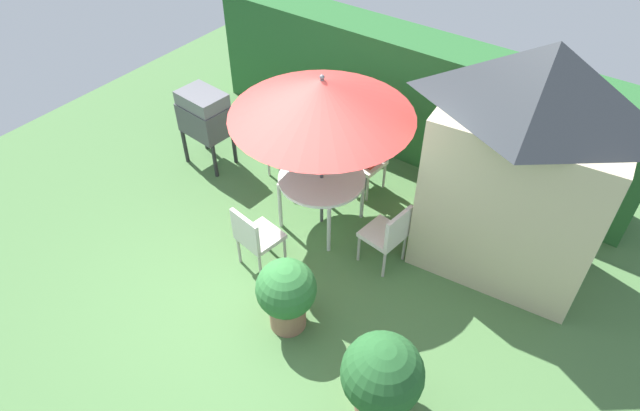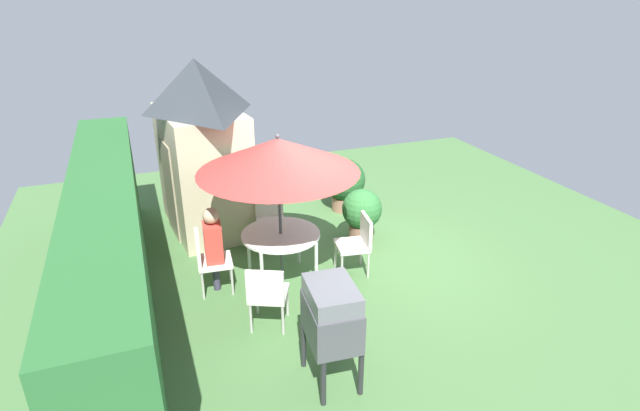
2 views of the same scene
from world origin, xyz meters
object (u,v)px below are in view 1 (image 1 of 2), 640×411
Objects in this scene: chair_toward_house at (389,233)px; patio_table at (322,181)px; garden_shed at (523,166)px; potted_plant_by_grill at (286,293)px; chair_near_shed at (370,156)px; potted_plant_by_shed at (382,377)px; bbq_grill at (204,115)px; chair_toward_hedge at (255,236)px; person_in_red at (367,144)px; patio_umbrella at (322,98)px; chair_far_side at (283,147)px.

patio_table is at bearing 172.25° from chair_toward_house.
garden_shed is 2.91m from potted_plant_by_grill.
potted_plant_by_shed reaches higher than chair_near_shed.
patio_table is 0.93× the size of bbq_grill.
chair_near_shed and chair_toward_hedge have the same top height.
person_in_red is (2.25, 0.84, -0.06)m from bbq_grill.
potted_plant_by_grill is at bearing 168.69° from potted_plant_by_shed.
chair_near_shed is 1.54m from chair_toward_house.
chair_toward_hedge is 1.61m from chair_toward_house.
chair_far_side is at bearing 154.65° from patio_umbrella.
chair_toward_hedge is (1.98, -1.22, -0.33)m from bbq_grill.
chair_near_shed is at bearing 82.71° from chair_toward_hedge.
chair_near_shed is 1.00× the size of chair_toward_hedge.
chair_toward_hedge reaches higher than patio_table.
chair_toward_house is 1.95m from potted_plant_by_shed.
bbq_grill is 1.24m from chair_far_side.
garden_shed reaches higher than patio_table.
patio_table is 1.12m from chair_toward_house.
bbq_grill is at bearing 177.46° from patio_table.
patio_table is 1.24× the size of chair_toward_house.
chair_far_side is 0.71× the size of person_in_red.
chair_toward_hedge is at bearing -97.29° from chair_near_shed.
chair_near_shed is at bearing 84.54° from patio_umbrella.
chair_far_side is at bearing -158.10° from person_in_red.
patio_umbrella reaches higher than person_in_red.
bbq_grill is 2.40m from person_in_red.
bbq_grill reaches higher than chair_toward_hedge.
bbq_grill reaches higher than patio_table.
potted_plant_by_grill is at bearing -123.35° from garden_shed.
patio_umbrella is 1.84× the size of bbq_grill.
person_in_red is (-1.94, 2.80, 0.23)m from potted_plant_by_shed.
chair_toward_house is at bearing 118.43° from potted_plant_by_shed.
bbq_grill reaches higher than chair_toward_house.
garden_shed is 1.33× the size of patio_umbrella.
chair_toward_house is at bearing 73.55° from potted_plant_by_grill.
potted_plant_by_shed is (3.06, -2.35, 0.04)m from chair_far_side.
garden_shed is at bearing 3.85° from chair_far_side.
person_in_red is at bearing 84.54° from patio_table.
chair_toward_hedge is 0.97m from potted_plant_by_grill.
person_in_red is at bearing 173.64° from garden_shed.
patio_table is 2.16m from bbq_grill.
chair_toward_hedge is 1.00× the size of chair_toward_house.
patio_umbrella reaches higher than patio_table.
bbq_grill is 4.63m from potted_plant_by_shed.
potted_plant_by_grill reaches higher than chair_near_shed.
potted_plant_by_shed is 1.07× the size of potted_plant_by_grill.
garden_shed is at bearing 37.75° from chair_toward_hedge.
chair_toward_house is at bearing -4.31° from bbq_grill.
garden_shed reaches higher than patio_umbrella.
person_in_red reaches higher than chair_toward_house.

